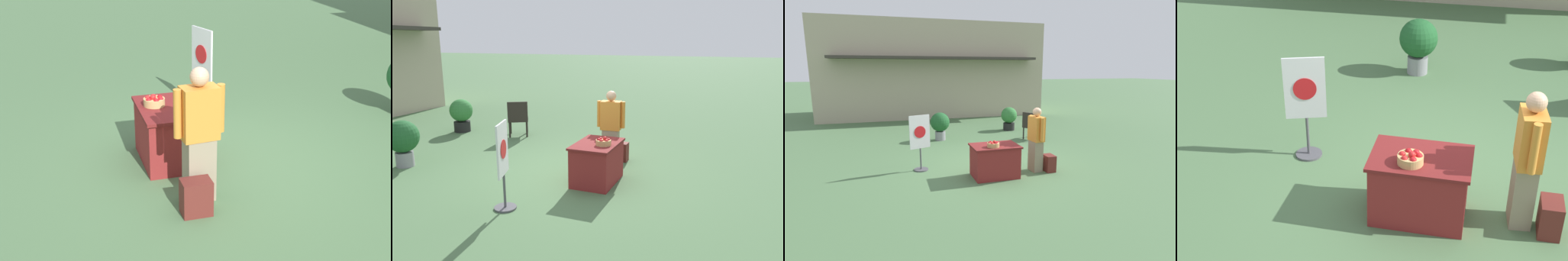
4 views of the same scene
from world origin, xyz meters
The scene contains 7 objects.
ground_plane centered at (0.00, 0.00, 0.00)m, with size 120.00×120.00×0.00m, color #4C7047.
display_table centered at (-0.32, -0.80, 0.39)m, with size 1.12×0.77×0.78m.
apple_basket centered at (-0.42, -0.96, 0.84)m, with size 0.28×0.28×0.16m.
person_visitor centered at (0.80, -0.70, 0.82)m, with size 0.30×0.61×1.62m.
backpack centered at (1.12, -0.83, 0.21)m, with size 0.24×0.34×0.42m.
poster_board centered at (-1.98, 0.16, 0.77)m, with size 0.52×0.36×1.42m.
potted_plant_far_left centered at (-0.97, 3.37, 0.60)m, with size 0.69×0.69×1.01m.
Camera 4 is at (0.27, -5.87, 3.90)m, focal length 50.00 mm.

